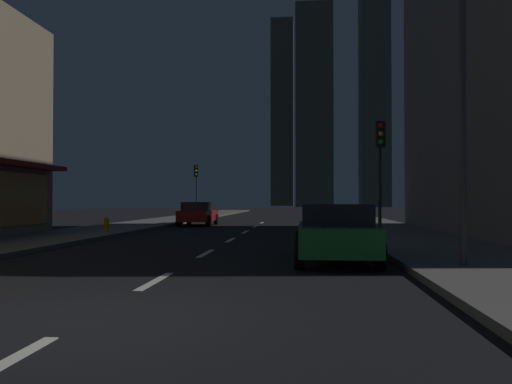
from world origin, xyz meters
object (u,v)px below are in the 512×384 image
(traffic_light_near_right, at_px, (380,153))
(fire_hydrant_far_left, at_px, (106,225))
(car_parked_near, at_px, (336,233))
(street_lamp_right, at_px, (423,37))
(car_parked_far, at_px, (198,213))
(traffic_light_far_left, at_px, (196,179))

(traffic_light_near_right, bearing_deg, fire_hydrant_far_left, 160.87)
(fire_hydrant_far_left, height_order, traffic_light_near_right, traffic_light_near_right)
(car_parked_near, distance_m, street_lamp_right, 4.93)
(car_parked_far, height_order, fire_hydrant_far_left, car_parked_far)
(car_parked_near, distance_m, traffic_light_near_right, 6.34)
(fire_hydrant_far_left, bearing_deg, car_parked_far, 75.75)
(car_parked_near, bearing_deg, traffic_light_near_right, 71.04)
(traffic_light_near_right, xyz_separation_m, traffic_light_far_left, (-11.00, 21.69, 0.00))
(car_parked_near, height_order, fire_hydrant_far_left, car_parked_near)
(traffic_light_near_right, distance_m, street_lamp_right, 7.32)
(car_parked_far, xyz_separation_m, fire_hydrant_far_left, (-2.30, -9.06, -0.29))
(car_parked_near, xyz_separation_m, traffic_light_far_left, (-9.10, 27.22, 2.45))
(street_lamp_right, bearing_deg, traffic_light_near_right, 89.03)
(car_parked_near, bearing_deg, car_parked_far, 111.22)
(street_lamp_right, bearing_deg, traffic_light_far_left, 110.72)
(car_parked_near, xyz_separation_m, street_lamp_right, (1.78, -1.55, 4.33))
(traffic_light_near_right, xyz_separation_m, street_lamp_right, (-0.12, -7.08, 1.87))
(car_parked_far, bearing_deg, fire_hydrant_far_left, -104.25)
(fire_hydrant_far_left, xyz_separation_m, street_lamp_right, (11.28, -11.03, 4.61))
(car_parked_far, bearing_deg, traffic_light_far_left, 102.35)
(fire_hydrant_far_left, xyz_separation_m, traffic_light_far_left, (0.40, 17.74, 2.74))
(car_parked_far, distance_m, street_lamp_right, 22.43)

